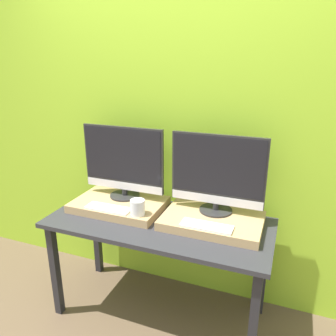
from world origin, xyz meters
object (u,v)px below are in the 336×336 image
(monitor_left, at_px, (123,162))
(monitor_right, at_px, (217,173))
(mug, at_px, (138,207))
(keyboard_right, at_px, (207,226))
(keyboard_left, at_px, (108,208))

(monitor_left, distance_m, monitor_right, 0.68)
(monitor_left, bearing_deg, mug, -46.62)
(mug, height_order, monitor_right, monitor_right)
(monitor_right, height_order, keyboard_right, monitor_right)
(keyboard_right, bearing_deg, keyboard_left, 180.00)
(monitor_right, bearing_deg, keyboard_right, -90.00)
(keyboard_left, relative_size, keyboard_right, 1.00)
(keyboard_left, height_order, monitor_right, monitor_right)
(keyboard_left, height_order, keyboard_right, same)
(keyboard_left, relative_size, monitor_right, 0.52)
(keyboard_left, distance_m, monitor_right, 0.76)
(mug, height_order, keyboard_right, mug)
(monitor_right, bearing_deg, mug, -153.17)
(mug, relative_size, keyboard_right, 0.32)
(monitor_right, xyz_separation_m, keyboard_right, (-0.00, -0.23, -0.26))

